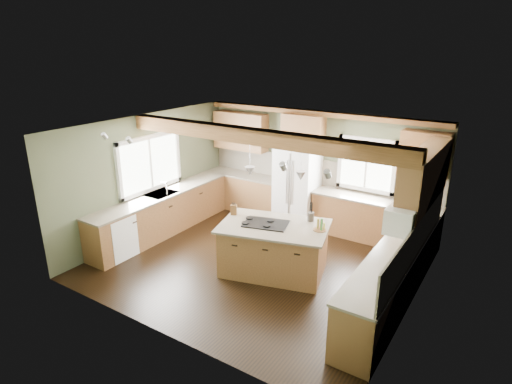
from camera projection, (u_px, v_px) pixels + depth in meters
The scene contains 37 objects.
floor at pixel (258, 263), 8.16m from camera, with size 5.60×5.60×0.00m, color black.
ceiling at pixel (258, 128), 7.30m from camera, with size 5.60×5.60×0.00m, color silver.
wall_back at pixel (317, 167), 9.72m from camera, with size 5.60×5.60×0.00m, color #4D573E.
wall_left at pixel (148, 175), 9.17m from camera, with size 5.00×5.00×0.00m, color #4D573E.
wall_right at pixel (417, 235), 6.30m from camera, with size 5.00×5.00×0.00m, color #4D573E.
ceiling_beam at pixel (255, 137), 7.28m from camera, with size 5.55×0.26×0.26m, color #4D3016.
soffit_trim at pixel (318, 113), 9.23m from camera, with size 5.55×0.20×0.10m, color #4D3016.
backsplash_back at pixel (317, 171), 9.73m from camera, with size 5.58×0.03×0.58m, color brown.
backsplash_right at pixel (416, 239), 6.38m from camera, with size 0.03×3.70×0.58m, color brown.
base_cab_back_left at pixel (245, 193), 10.68m from camera, with size 2.02×0.60×0.88m, color brown.
counter_back_left at pixel (245, 175), 10.53m from camera, with size 2.06×0.64×0.04m, color #4D4539.
base_cab_back_right at pixel (373, 221), 9.00m from camera, with size 2.62×0.60×0.88m, color brown.
counter_back_right at pixel (376, 200), 8.85m from camera, with size 2.66×0.64×0.04m, color #4D4539.
base_cab_left at pixel (163, 214), 9.34m from camera, with size 0.60×3.70×0.88m, color brown.
counter_left at pixel (161, 194), 9.19m from camera, with size 0.64×3.74×0.04m, color #4D4539.
base_cab_right at pixel (392, 279), 6.78m from camera, with size 0.60×3.70×0.88m, color brown.
counter_right at pixel (395, 253), 6.62m from camera, with size 0.64×3.74×0.04m, color #4D4539.
upper_cab_back_left at pixel (241, 131), 10.38m from camera, with size 1.40×0.35×0.90m, color brown.
upper_cab_over_fridge at pixel (303, 130), 9.45m from camera, with size 0.96×0.35×0.70m, color brown.
upper_cab_right at pixel (425, 176), 6.89m from camera, with size 0.35×2.20×0.90m, color brown.
upper_cab_back_corner at pixel (424, 155), 8.18m from camera, with size 0.90×0.35×0.90m, color brown.
window_left at pixel (149, 163), 9.12m from camera, with size 0.04×1.60×1.05m, color white.
window_back at pixel (367, 164), 9.03m from camera, with size 1.10×0.04×1.00m, color white.
sink at pixel (161, 194), 9.18m from camera, with size 0.50×0.65×0.03m, color #262628.
faucet at pixel (167, 189), 9.04m from camera, with size 0.02×0.02×0.28m, color #B2B2B7.
dishwasher at pixel (115, 236), 8.31m from camera, with size 0.60×0.60×0.84m, color white.
oven at pixel (363, 322), 5.75m from camera, with size 0.60×0.72×0.84m, color white.
microwave at pixel (403, 217), 6.29m from camera, with size 0.40×0.70×0.38m, color white.
pendant_left at pixel (250, 171), 7.39m from camera, with size 0.18×0.18×0.16m, color #B2B2B7.
pendant_right at pixel (301, 176), 7.14m from camera, with size 0.18×0.18×0.16m, color #B2B2B7.
refrigerator at pixel (297, 186), 9.70m from camera, with size 0.90×0.74×1.80m, color white.
island at pixel (274, 249), 7.74m from camera, with size 1.79×1.09×0.88m, color olive.
island_top at pixel (274, 226), 7.59m from camera, with size 1.91×1.21×0.04m, color #4D4539.
cooktop at pixel (266, 224), 7.62m from camera, with size 0.78×0.52×0.02m, color black.
knife_block at pixel (234, 210), 8.03m from camera, with size 0.12×0.09×0.19m, color brown.
utensil_crock at pixel (311, 217), 7.75m from camera, with size 0.12×0.12×0.16m, color #443B36.
bottle_tray at pixel (320, 224), 7.35m from camera, with size 0.23×0.23×0.21m, color #58331A, non-canonical shape.
Camera 1 is at (3.91, -6.11, 3.98)m, focal length 30.00 mm.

